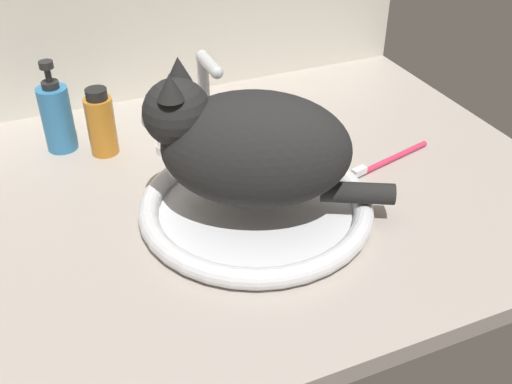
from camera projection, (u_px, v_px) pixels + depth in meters
countertop at (231, 197)px, 99.02cm from camera, size 108.16×77.44×3.00cm
backsplash_wall at (158, 33)px, 120.89cm from camera, size 108.16×2.40×31.96cm
sink_basin at (256, 206)px, 92.16cm from camera, size 35.79×35.79×3.03cm
faucet at (206, 111)px, 105.80cm from camera, size 18.89×10.24×17.94cm
cat at (244, 146)px, 86.18cm from camera, size 35.36×28.24×20.99cm
amber_bottle at (101, 123)px, 104.65cm from camera, size 4.92×4.92×12.27cm
soap_pump_bottle at (57, 117)px, 105.51cm from camera, size 5.36×5.36×16.63cm
toothbrush at (389, 160)px, 104.61cm from camera, size 17.87×5.58×1.70cm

